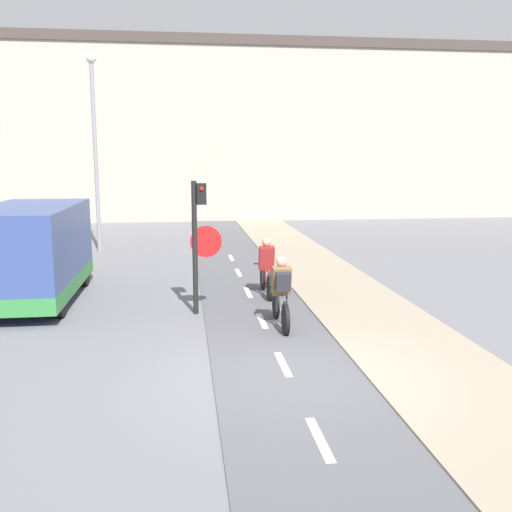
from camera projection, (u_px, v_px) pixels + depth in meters
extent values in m
plane|color=slate|center=(289.00, 377.00, 8.69)|extent=(120.00, 120.00, 0.00)
cube|color=#56565B|center=(289.00, 376.00, 8.69)|extent=(2.32, 60.00, 0.02)
cube|color=white|center=(320.00, 439.00, 6.74)|extent=(0.12, 1.10, 0.00)
cube|color=white|center=(283.00, 364.00, 9.18)|extent=(0.12, 1.10, 0.00)
cube|color=white|center=(262.00, 321.00, 11.62)|extent=(0.12, 1.10, 0.00)
cube|color=white|center=(248.00, 292.00, 14.07)|extent=(0.12, 1.10, 0.00)
cube|color=white|center=(238.00, 273.00, 16.51)|extent=(0.12, 1.10, 0.00)
cube|color=white|center=(231.00, 258.00, 18.96)|extent=(0.12, 1.10, 0.00)
cube|color=gray|center=(436.00, 368.00, 8.98)|extent=(2.40, 60.00, 0.05)
cube|color=#B2A899|center=(210.00, 137.00, 31.72)|extent=(60.00, 5.00, 8.94)
cube|color=#473D38|center=(209.00, 48.00, 30.92)|extent=(60.00, 5.20, 0.50)
cylinder|color=black|center=(195.00, 249.00, 12.00)|extent=(0.11, 0.11, 2.83)
cube|color=black|center=(201.00, 194.00, 11.82)|extent=(0.20, 0.20, 0.44)
sphere|color=red|center=(202.00, 189.00, 11.69)|extent=(0.09, 0.09, 0.09)
cone|color=red|center=(206.00, 242.00, 12.00)|extent=(0.67, 0.01, 0.67)
cone|color=silver|center=(206.00, 242.00, 12.00)|extent=(0.60, 0.02, 0.60)
cylinder|color=gray|center=(96.00, 159.00, 19.84)|extent=(0.14, 0.14, 6.53)
sphere|color=silver|center=(91.00, 58.00, 19.27)|extent=(0.36, 0.36, 0.36)
cylinder|color=black|center=(286.00, 320.00, 10.71)|extent=(0.07, 0.60, 0.60)
cylinder|color=black|center=(276.00, 304.00, 11.83)|extent=(0.07, 0.60, 0.60)
cylinder|color=slate|center=(279.00, 301.00, 11.46)|extent=(0.04, 0.72, 0.38)
cylinder|color=slate|center=(283.00, 307.00, 10.93)|extent=(0.04, 0.38, 0.40)
cylinder|color=slate|center=(280.00, 294.00, 11.25)|extent=(0.04, 1.06, 0.07)
cylinder|color=slate|center=(284.00, 317.00, 10.93)|extent=(0.04, 0.44, 0.05)
cylinder|color=black|center=(276.00, 286.00, 11.76)|extent=(0.46, 0.03, 0.03)
cube|color=brown|center=(281.00, 281.00, 11.08)|extent=(0.36, 0.31, 0.59)
sphere|color=tan|center=(281.00, 261.00, 11.05)|extent=(0.22, 0.22, 0.22)
cylinder|color=#232328|center=(277.00, 302.00, 11.10)|extent=(0.04, 0.07, 0.38)
cylinder|color=#232328|center=(287.00, 302.00, 11.13)|extent=(0.04, 0.07, 0.38)
cube|color=#28282D|center=(283.00, 282.00, 10.90)|extent=(0.28, 0.23, 0.39)
cylinder|color=black|center=(270.00, 288.00, 13.28)|extent=(0.07, 0.59, 0.59)
cylinder|color=black|center=(263.00, 278.00, 14.40)|extent=(0.07, 0.59, 0.59)
cylinder|color=maroon|center=(265.00, 275.00, 14.03)|extent=(0.04, 0.72, 0.37)
cylinder|color=maroon|center=(268.00, 279.00, 13.51)|extent=(0.04, 0.38, 0.40)
cylinder|color=maroon|center=(266.00, 269.00, 13.82)|extent=(0.04, 1.06, 0.07)
cylinder|color=maroon|center=(268.00, 287.00, 13.50)|extent=(0.04, 0.44, 0.05)
cylinder|color=black|center=(263.00, 264.00, 14.34)|extent=(0.46, 0.03, 0.03)
cube|color=maroon|center=(267.00, 258.00, 13.65)|extent=(0.36, 0.31, 0.59)
sphere|color=tan|center=(266.00, 242.00, 13.62)|extent=(0.22, 0.22, 0.22)
cylinder|color=#232328|center=(263.00, 275.00, 13.67)|extent=(0.04, 0.07, 0.37)
cylinder|color=#232328|center=(271.00, 275.00, 13.70)|extent=(0.04, 0.07, 0.37)
cube|color=#334784|center=(31.00, 249.00, 13.11)|extent=(2.00, 4.64, 1.98)
cube|color=#33843D|center=(33.00, 283.00, 13.24)|extent=(2.01, 4.65, 0.36)
cube|color=black|center=(52.00, 223.00, 15.30)|extent=(1.80, 0.04, 0.70)
cylinder|color=black|center=(12.00, 274.00, 14.62)|extent=(0.18, 0.70, 0.70)
cylinder|color=black|center=(84.00, 273.00, 14.84)|extent=(0.18, 0.70, 0.70)
cylinder|color=black|center=(60.00, 301.00, 11.89)|extent=(0.18, 0.70, 0.70)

